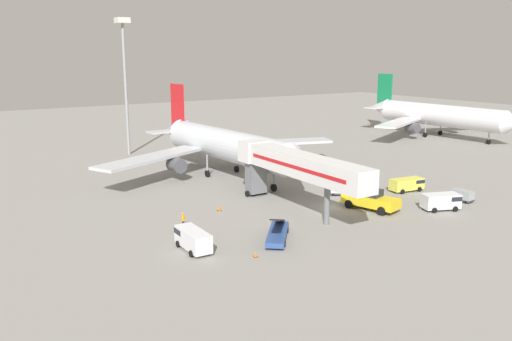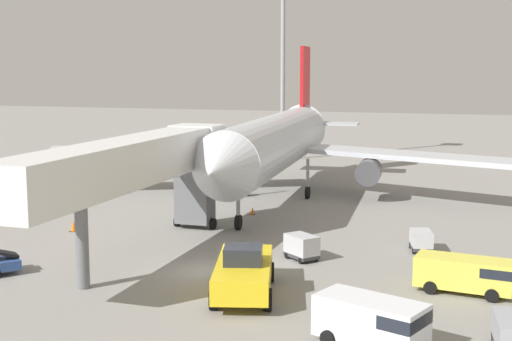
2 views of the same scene
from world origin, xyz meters
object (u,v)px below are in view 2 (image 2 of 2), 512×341
at_px(jet_bridge, 139,165).
at_px(pushback_tug, 244,272).
at_px(airplane_at_gate, 276,143).
at_px(safety_cone_bravo, 253,211).
at_px(apron_light_mast, 283,17).
at_px(baggage_cart_outer_left, 421,240).
at_px(service_van_rear_right, 467,273).
at_px(service_van_rear_left, 374,320).
at_px(baggage_cart_far_center, 302,246).
at_px(safety_cone_alpha, 74,226).

bearing_deg(jet_bridge, pushback_tug, -31.80).
relative_size(airplane_at_gate, safety_cone_bravo, 71.20).
bearing_deg(safety_cone_bravo, apron_light_mast, 101.26).
relative_size(baggage_cart_outer_left, safety_cone_bravo, 3.69).
height_order(service_van_rear_right, service_van_rear_left, service_van_rear_left).
xyz_separation_m(pushback_tug, service_van_rear_left, (7.41, -4.97, -0.06)).
relative_size(baggage_cart_far_center, safety_cone_alpha, 3.21).
relative_size(airplane_at_gate, service_van_rear_left, 8.69).
height_order(jet_bridge, baggage_cart_outer_left, jet_bridge).
bearing_deg(service_van_rear_left, jet_bridge, 147.25).
distance_m(safety_cone_alpha, safety_cone_bravo, 14.19).
bearing_deg(jet_bridge, baggage_cart_far_center, 13.22).
bearing_deg(apron_light_mast, jet_bridge, -85.28).
xyz_separation_m(pushback_tug, safety_cone_alpha, (-16.30, 10.08, -0.87)).
distance_m(pushback_tug, service_van_rear_right, 11.68).
bearing_deg(jet_bridge, safety_cone_alpha, 148.34).
xyz_separation_m(safety_cone_alpha, apron_light_mast, (3.85, 43.10, 17.55)).
bearing_deg(baggage_cart_far_center, baggage_cart_outer_left, 32.22).
height_order(baggage_cart_outer_left, safety_cone_alpha, baggage_cart_outer_left).
height_order(airplane_at_gate, service_van_rear_right, airplane_at_gate).
height_order(pushback_tug, safety_cone_bravo, pushback_tug).
xyz_separation_m(jet_bridge, baggage_cart_far_center, (9.73, 2.29, -4.94)).
height_order(pushback_tug, service_van_rear_right, pushback_tug).
bearing_deg(baggage_cart_far_center, pushback_tug, -99.37).
height_order(jet_bridge, service_van_rear_left, jet_bridge).
bearing_deg(pushback_tug, baggage_cart_far_center, 80.63).
bearing_deg(baggage_cart_far_center, service_van_rear_left, -63.76).
xyz_separation_m(service_van_rear_right, baggage_cart_far_center, (-9.81, 3.76, -0.23)).
distance_m(jet_bridge, baggage_cart_outer_left, 18.54).
relative_size(jet_bridge, pushback_tug, 3.12).
relative_size(service_van_rear_right, safety_cone_bravo, 8.36).
distance_m(pushback_tug, safety_cone_bravo, 20.42).
distance_m(service_van_rear_right, service_van_rear_left, 9.48).
relative_size(jet_bridge, service_van_rear_right, 4.60).
bearing_deg(service_van_rear_left, airplane_at_gate, 112.62).
bearing_deg(service_van_rear_right, service_van_rear_left, -112.58).
xyz_separation_m(airplane_at_gate, apron_light_mast, (-6.50, 26.09, 12.87)).
relative_size(jet_bridge, safety_cone_bravo, 38.49).
xyz_separation_m(baggage_cart_far_center, safety_cone_alpha, (-17.54, 2.53, -0.48)).
height_order(jet_bridge, baggage_cart_far_center, jet_bridge).
xyz_separation_m(pushback_tug, apron_light_mast, (-12.44, 53.18, 16.68)).
bearing_deg(safety_cone_bravo, safety_cone_alpha, -137.99).
distance_m(airplane_at_gate, service_van_rear_right, 29.11).
height_order(jet_bridge, service_van_rear_right, jet_bridge).
distance_m(airplane_at_gate, pushback_tug, 27.99).
bearing_deg(safety_cone_bravo, pushback_tug, -73.62).
bearing_deg(baggage_cart_outer_left, baggage_cart_far_center, -147.78).
distance_m(service_van_rear_left, safety_cone_bravo, 27.86).
height_order(baggage_cart_outer_left, safety_cone_bravo, baggage_cart_outer_left).
height_order(service_van_rear_right, safety_cone_alpha, service_van_rear_right).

